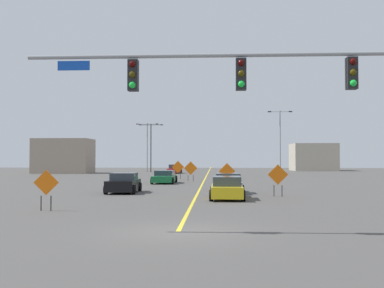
% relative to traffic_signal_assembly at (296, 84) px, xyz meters
% --- Properties ---
extents(ground, '(183.57, 183.57, 0.00)m').
position_rel_traffic_signal_assembly_xyz_m(ground, '(-3.87, 0.02, -4.87)').
color(ground, '#4C4947').
extents(road_centre_stripe, '(0.16, 101.98, 0.01)m').
position_rel_traffic_signal_assembly_xyz_m(road_centre_stripe, '(-3.87, 51.01, -4.86)').
color(road_centre_stripe, yellow).
rests_on(road_centre_stripe, ground).
extents(traffic_signal_assembly, '(14.52, 0.44, 6.30)m').
position_rel_traffic_signal_assembly_xyz_m(traffic_signal_assembly, '(0.00, 0.00, 0.00)').
color(traffic_signal_assembly, gray).
rests_on(traffic_signal_assembly, ground).
extents(street_lamp_near_left, '(3.19, 0.24, 8.67)m').
position_rel_traffic_signal_assembly_xyz_m(street_lamp_near_left, '(5.86, 44.74, 0.20)').
color(street_lamp_near_left, gray).
rests_on(street_lamp_near_left, ground).
extents(street_lamp_mid_left, '(3.86, 0.24, 8.38)m').
position_rel_traffic_signal_assembly_xyz_m(street_lamp_mid_left, '(-14.43, 61.74, 0.11)').
color(street_lamp_mid_left, gray).
rests_on(street_lamp_mid_left, ground).
extents(street_lamp_far_left, '(4.10, 0.24, 8.13)m').
position_rel_traffic_signal_assembly_xyz_m(street_lamp_far_left, '(-13.59, 60.39, -0.01)').
color(street_lamp_far_left, black).
rests_on(street_lamp_far_left, ground).
extents(construction_sign_right_lane, '(1.29, 0.05, 2.02)m').
position_rel_traffic_signal_assembly_xyz_m(construction_sign_right_lane, '(1.27, 13.61, -3.59)').
color(construction_sign_right_lane, orange).
rests_on(construction_sign_right_lane, ground).
extents(construction_sign_left_shoulder, '(1.40, 0.11, 2.04)m').
position_rel_traffic_signal_assembly_xyz_m(construction_sign_left_shoulder, '(-5.24, 31.64, -3.60)').
color(construction_sign_left_shoulder, orange).
rests_on(construction_sign_left_shoulder, ground).
extents(construction_sign_median_far, '(1.17, 0.11, 1.88)m').
position_rel_traffic_signal_assembly_xyz_m(construction_sign_median_far, '(-10.44, 5.47, -3.68)').
color(construction_sign_median_far, orange).
rests_on(construction_sign_median_far, ground).
extents(construction_sign_median_near, '(1.30, 0.11, 2.02)m').
position_rel_traffic_signal_assembly_xyz_m(construction_sign_median_near, '(-1.74, 20.79, -3.60)').
color(construction_sign_median_near, orange).
rests_on(construction_sign_median_near, ground).
extents(construction_sign_left_lane, '(1.41, 0.07, 2.06)m').
position_rel_traffic_signal_assembly_xyz_m(construction_sign_left_lane, '(-6.97, 36.42, -3.58)').
color(construction_sign_left_lane, orange).
rests_on(construction_sign_left_lane, ground).
extents(car_silver_far, '(2.05, 3.95, 1.37)m').
position_rel_traffic_signal_assembly_xyz_m(car_silver_far, '(-1.80, 16.22, -4.24)').
color(car_silver_far, '#B7BABF').
rests_on(car_silver_far, ground).
extents(car_green_mid, '(2.17, 4.61, 1.22)m').
position_rel_traffic_signal_assembly_xyz_m(car_green_mid, '(-7.52, 27.73, -4.28)').
color(car_green_mid, '#196B38').
rests_on(car_green_mid, ground).
extents(car_red_passing, '(2.11, 4.48, 1.37)m').
position_rel_traffic_signal_assembly_xyz_m(car_red_passing, '(-9.03, 54.40, -4.24)').
color(car_red_passing, red).
rests_on(car_red_passing, ground).
extents(car_black_near, '(2.17, 3.92, 1.38)m').
position_rel_traffic_signal_assembly_xyz_m(car_black_near, '(-9.04, 16.09, -4.23)').
color(car_black_near, black).
rests_on(car_black_near, ground).
extents(car_yellow_distant, '(2.04, 4.42, 1.34)m').
position_rel_traffic_signal_assembly_xyz_m(car_yellow_distant, '(-1.98, 11.85, -4.24)').
color(car_yellow_distant, gold).
rests_on(car_yellow_distant, ground).
extents(roadside_building_west, '(8.62, 5.66, 5.39)m').
position_rel_traffic_signal_assembly_xyz_m(roadside_building_west, '(-26.57, 54.54, -2.17)').
color(roadside_building_west, gray).
rests_on(roadside_building_west, ground).
extents(roadside_building_east, '(7.88, 7.36, 5.05)m').
position_rel_traffic_signal_assembly_xyz_m(roadside_building_east, '(15.66, 70.39, -2.34)').
color(roadside_building_east, '#B2A893').
rests_on(roadside_building_east, ground).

